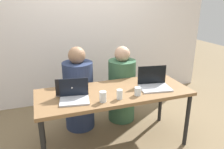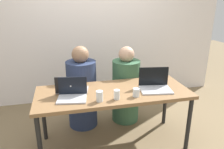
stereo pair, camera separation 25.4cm
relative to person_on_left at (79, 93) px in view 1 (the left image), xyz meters
The scene contains 11 objects.
ground_plane 0.81m from the person_on_left, 59.87° to the right, with size 12.00×12.00×0.00m, color #7A6648.
back_wall 1.26m from the person_on_left, 71.17° to the left, with size 4.61×0.10×2.61m, color white.
desk 0.65m from the person_on_left, 59.87° to the right, with size 1.77×0.71×0.73m.
person_on_left is the anchor object (origin of this frame).
person_on_right 0.63m from the person_on_left, ahead, with size 0.43×0.43×1.12m.
laptop_back_left 0.55m from the person_on_left, 107.87° to the right, with size 0.39×0.28×0.21m.
laptop_front_left 0.70m from the person_on_left, 104.21° to the right, with size 0.33×0.27×0.22m.
laptop_front_right 1.04m from the person_on_left, 36.59° to the right, with size 0.39×0.31×0.25m.
water_glass_right 0.94m from the person_on_left, 54.62° to the right, with size 0.07×0.07×0.09m.
water_glass_left 0.82m from the person_on_left, 81.46° to the right, with size 0.07×0.07×0.11m.
water_glass_center 0.86m from the person_on_left, 68.34° to the right, with size 0.06×0.06×0.11m.
Camera 1 is at (-0.79, -2.19, 1.75)m, focal length 35.00 mm.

